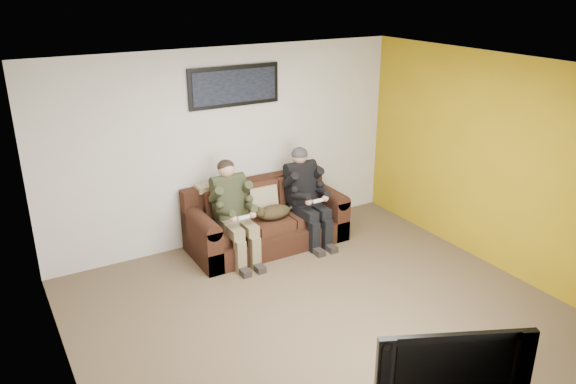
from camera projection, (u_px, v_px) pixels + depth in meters
floor at (320, 313)px, 6.07m from camera, size 5.00×5.00×0.00m
ceiling at (325, 71)px, 5.13m from camera, size 5.00×5.00×0.00m
wall_back at (228, 147)px, 7.42m from camera, size 5.00×0.00×5.00m
wall_front at (506, 311)px, 3.79m from camera, size 5.00×0.00×5.00m
wall_left at (58, 262)px, 4.43m from camera, size 0.00×4.50×4.50m
wall_right at (495, 163)px, 6.78m from camera, size 0.00×4.50×4.50m
accent_wall_right at (494, 163)px, 6.77m from camera, size 0.00×4.50×4.50m
sofa at (265, 221)px, 7.57m from camera, size 2.08×0.90×0.85m
throw_pillow at (263, 201)px, 7.50m from camera, size 0.40×0.19×0.39m
throw_blanket at (212, 187)px, 7.29m from camera, size 0.43×0.21×0.08m
person_left at (233, 206)px, 7.04m from camera, size 0.51×0.87×1.27m
person_right at (306, 191)px, 7.54m from camera, size 0.51×0.86×1.28m
cat at (273, 212)px, 7.36m from camera, size 0.66×0.26×0.24m
framed_poster at (234, 86)px, 7.15m from camera, size 1.25×0.05×0.52m
television at (448, 363)px, 4.16m from camera, size 1.12×0.62×0.67m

